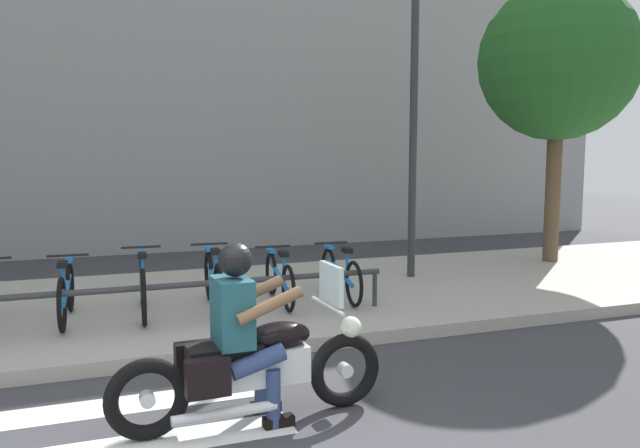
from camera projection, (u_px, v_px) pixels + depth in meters
The scene contains 13 objects.
sidewalk at pixel (134, 310), 8.09m from camera, with size 24.00×4.40×0.15m, color #A8A399.
crosswalk_stripe_4 at pixel (100, 408), 5.17m from camera, with size 2.80×0.40×0.01m, color white.
motorcycle at pixel (253, 366), 4.87m from camera, with size 2.22×0.64×1.21m.
rider at pixel (243, 321), 4.80m from camera, with size 0.64×0.55×1.43m.
bicycle_2 at pixel (66, 293), 7.23m from camera, with size 0.48×1.57×0.74m.
bicycle_3 at pixel (143, 286), 7.52m from camera, with size 0.48×1.70×0.79m.
bicycle_4 at pixel (214, 281), 7.81m from camera, with size 0.48×1.63×0.79m.
bicycle_5 at pixel (279, 278), 8.11m from camera, with size 0.48×1.57×0.72m.
bicycle_6 at pixel (340, 274), 8.40m from camera, with size 0.48×1.65×0.72m.
bike_rack at pixel (146, 290), 7.00m from camera, with size 5.73×0.07×0.49m.
street_lamp at pixel (414, 104), 9.60m from camera, with size 0.28×0.28×4.75m.
tree_near_rack at pixel (558, 62), 10.93m from camera, with size 2.77×2.77×5.08m.
building_backdrop at pixel (109, 47), 12.93m from camera, with size 24.00×1.20×8.52m, color gray.
Camera 1 is at (-0.46, -3.69, 2.11)m, focal length 35.13 mm.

